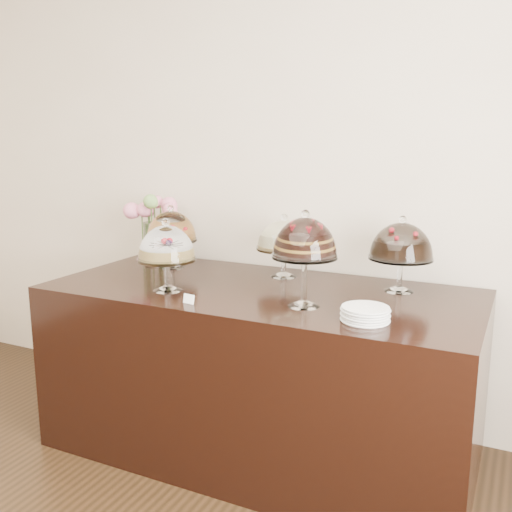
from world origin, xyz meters
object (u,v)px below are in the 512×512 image
at_px(cake_stand_choco_layer, 305,241).
at_px(flower_vase, 152,219).
at_px(display_counter, 260,370).
at_px(cake_stand_dark_choco, 401,244).
at_px(cake_stand_cheesecake, 284,238).
at_px(cake_stand_fruit_tart, 171,229).
at_px(plate_stack, 365,314).
at_px(cake_stand_sugar_sponge, 166,246).

height_order(cake_stand_choco_layer, flower_vase, cake_stand_choco_layer).
xyz_separation_m(display_counter, cake_stand_dark_choco, (0.65, 0.26, 0.69)).
xyz_separation_m(cake_stand_choco_layer, flower_vase, (-1.22, 0.53, -0.04)).
xyz_separation_m(cake_stand_cheesecake, cake_stand_dark_choco, (0.65, -0.03, 0.02)).
distance_m(cake_stand_fruit_tart, plate_stack, 1.42).
bearing_deg(flower_vase, cake_stand_choco_layer, -23.38).
bearing_deg(display_counter, cake_stand_cheesecake, 88.27).
height_order(cake_stand_dark_choco, plate_stack, cake_stand_dark_choco).
relative_size(cake_stand_choco_layer, plate_stack, 2.19).
height_order(cake_stand_fruit_tart, flower_vase, flower_vase).
relative_size(display_counter, flower_vase, 5.11).
xyz_separation_m(cake_stand_sugar_sponge, plate_stack, (1.03, -0.05, -0.20)).
relative_size(cake_stand_choco_layer, cake_stand_fruit_tart, 1.19).
distance_m(cake_stand_choco_layer, cake_stand_fruit_tart, 1.08).
height_order(cake_stand_cheesecake, cake_stand_fruit_tart, cake_stand_fruit_tart).
bearing_deg(display_counter, cake_stand_choco_layer, -31.96).
relative_size(display_counter, cake_stand_sugar_sponge, 5.95).
xyz_separation_m(display_counter, flower_vase, (-0.90, 0.33, 0.72)).
bearing_deg(plate_stack, flower_vase, 157.99).
height_order(cake_stand_cheesecake, flower_vase, flower_vase).
bearing_deg(cake_stand_choco_layer, cake_stand_fruit_tart, 157.69).
relative_size(cake_stand_sugar_sponge, cake_stand_dark_choco, 0.96).
bearing_deg(cake_stand_dark_choco, display_counter, -158.58).
distance_m(display_counter, cake_stand_cheesecake, 0.73).
height_order(cake_stand_choco_layer, cake_stand_cheesecake, cake_stand_choco_layer).
bearing_deg(display_counter, cake_stand_dark_choco, 21.42).
relative_size(cake_stand_cheesecake, flower_vase, 0.82).
bearing_deg(cake_stand_dark_choco, cake_stand_fruit_tart, -178.11).
relative_size(cake_stand_sugar_sponge, cake_stand_cheesecake, 1.05).
bearing_deg(cake_stand_sugar_sponge, cake_stand_dark_choco, 25.06).
xyz_separation_m(cake_stand_cheesecake, plate_stack, (0.62, -0.58, -0.19)).
bearing_deg(cake_stand_fruit_tart, cake_stand_dark_choco, 1.89).
relative_size(cake_stand_cheesecake, plate_stack, 1.73).
height_order(cake_stand_fruit_tart, plate_stack, cake_stand_fruit_tart).
bearing_deg(cake_stand_cheesecake, cake_stand_dark_choco, -2.74).
height_order(display_counter, cake_stand_dark_choco, cake_stand_dark_choco).
distance_m(cake_stand_cheesecake, cake_stand_dark_choco, 0.65).
bearing_deg(cake_stand_dark_choco, cake_stand_cheesecake, 177.26).
distance_m(cake_stand_sugar_sponge, cake_stand_dark_choco, 1.17).
height_order(display_counter, cake_stand_choco_layer, cake_stand_choco_layer).
xyz_separation_m(cake_stand_fruit_tart, flower_vase, (-0.22, 0.12, 0.03)).
relative_size(flower_vase, plate_stack, 2.10).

